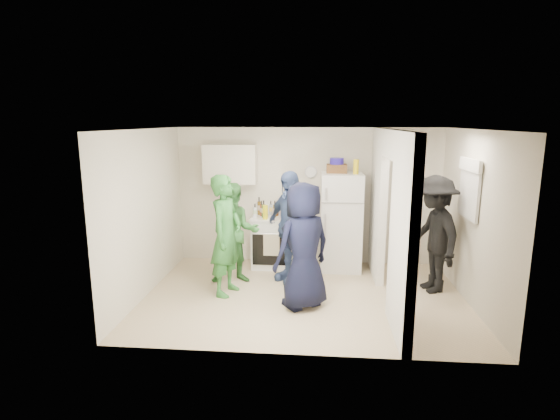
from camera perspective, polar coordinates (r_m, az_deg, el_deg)
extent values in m
plane|color=beige|center=(6.77, 3.16, -11.17)|extent=(4.80, 4.80, 0.00)
plane|color=silver|center=(8.06, 3.65, 1.81)|extent=(4.80, 0.00, 4.80)
plane|color=silver|center=(4.74, 2.67, -5.19)|extent=(4.80, 0.00, 4.80)
plane|color=silver|center=(6.89, -17.10, -0.38)|extent=(0.00, 3.40, 3.40)
plane|color=silver|center=(6.76, 24.06, -1.09)|extent=(0.00, 3.40, 3.40)
plane|color=white|center=(6.24, 3.42, 10.50)|extent=(4.80, 4.80, 0.00)
cube|color=silver|center=(7.54, 12.70, 0.86)|extent=(0.12, 1.20, 2.50)
cube|color=silver|center=(5.42, 15.75, -3.48)|extent=(0.12, 1.20, 2.50)
cube|color=silver|center=(6.33, 14.44, 8.36)|extent=(0.12, 1.00, 0.40)
cube|color=white|center=(7.95, -0.85, -4.13)|extent=(0.78, 0.65, 0.93)
cube|color=silver|center=(7.95, -6.52, 5.99)|extent=(0.95, 0.34, 0.70)
cube|color=white|center=(7.79, 7.97, -1.53)|extent=(0.71, 0.69, 1.72)
cube|color=brown|center=(7.68, 7.40, 5.39)|extent=(0.35, 0.25, 0.15)
cylinder|color=#25169C|center=(7.67, 7.43, 6.35)|extent=(0.24, 0.24, 0.11)
cylinder|color=yellow|center=(7.55, 9.90, 5.58)|extent=(0.09, 0.09, 0.25)
cylinder|color=white|center=(7.97, 4.05, 4.97)|extent=(0.22, 0.02, 0.22)
cube|color=olive|center=(7.99, 3.65, 2.45)|extent=(0.35, 0.08, 0.03)
cube|color=black|center=(6.88, 23.64, 2.53)|extent=(0.03, 0.70, 0.80)
cube|color=white|center=(6.87, 23.52, 2.53)|extent=(0.04, 0.76, 0.86)
cube|color=white|center=(6.82, 23.56, 5.44)|extent=(0.04, 0.82, 0.18)
cylinder|color=yellow|center=(7.61, -1.93, -0.28)|extent=(0.09, 0.09, 0.25)
cylinder|color=red|center=(7.61, 0.63, -0.78)|extent=(0.09, 0.09, 0.12)
imported|color=#317A36|center=(6.64, -7.05, -3.31)|extent=(0.60, 0.76, 1.84)
imported|color=#3E7E37|center=(7.11, -5.91, -3.06)|extent=(0.91, 0.77, 1.65)
imported|color=#38427B|center=(7.11, 1.27, -2.22)|extent=(1.04, 1.11, 1.84)
imported|color=black|center=(6.13, 3.10, -4.71)|extent=(1.05, 0.99, 1.80)
imported|color=black|center=(7.11, 19.47, -3.00)|extent=(0.93, 1.30, 1.81)
cylinder|color=brown|center=(7.96, -2.74, 0.53)|extent=(0.06, 0.06, 0.33)
cylinder|color=#1B5328|center=(7.75, -2.15, 0.15)|extent=(0.07, 0.07, 0.30)
cylinder|color=#A8AFB6|center=(7.95, -1.21, 0.28)|extent=(0.06, 0.06, 0.26)
cylinder|color=brown|center=(7.77, -0.69, 0.15)|extent=(0.06, 0.06, 0.30)
cylinder|color=#989BA9|center=(7.97, 0.08, 0.28)|extent=(0.07, 0.07, 0.25)
cylinder|color=#133615|center=(7.82, 0.39, 0.04)|extent=(0.07, 0.07, 0.24)
cylinder|color=brown|center=(7.92, 1.20, 0.44)|extent=(0.06, 0.06, 0.32)
cylinder|color=white|center=(7.74, -3.28, -0.09)|extent=(0.06, 0.06, 0.25)
cylinder|color=#582D0F|center=(7.88, -0.44, 0.14)|extent=(0.07, 0.07, 0.25)
cylinder|color=#20581E|center=(7.67, 1.25, -0.01)|extent=(0.07, 0.07, 0.29)
cylinder|color=brown|center=(7.86, -2.43, 0.21)|extent=(0.06, 0.06, 0.28)
cylinder|color=#9798A6|center=(7.65, 0.20, -0.17)|extent=(0.07, 0.07, 0.26)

